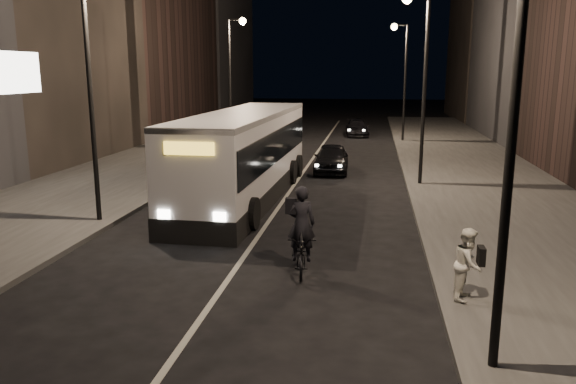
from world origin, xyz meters
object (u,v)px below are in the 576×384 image
(streetlight_left_near, at_px, (96,62))
(streetlight_right_mid, at_px, (419,64))
(streetlight_right_far, at_px, (402,66))
(car_near, at_px, (331,158))
(streetlight_left_far, at_px, (234,66))
(streetlight_right_near, at_px, (501,52))
(car_mid, at_px, (260,143))
(city_bus, at_px, (245,152))
(car_far, at_px, (357,128))
(cyclist_on_bicycle, at_px, (302,244))
(pedestrian_woman, at_px, (468,264))

(streetlight_left_near, bearing_deg, streetlight_right_mid, 36.88)
(streetlight_right_far, distance_m, car_near, 14.21)
(streetlight_left_near, xyz_separation_m, streetlight_left_far, (0.00, 18.00, 0.00))
(streetlight_right_mid, bearing_deg, streetlight_left_near, -143.12)
(streetlight_right_near, bearing_deg, car_mid, 109.34)
(streetlight_right_near, bearing_deg, streetlight_left_far, 112.30)
(city_bus, bearing_deg, car_mid, 100.29)
(streetlight_left_far, distance_m, car_far, 13.17)
(car_mid, bearing_deg, cyclist_on_bicycle, 96.55)
(streetlight_left_far, bearing_deg, streetlight_right_mid, -43.16)
(streetlight_right_near, xyz_separation_m, streetlight_right_mid, (0.00, 16.00, 0.00))
(streetlight_left_far, relative_size, pedestrian_woman, 5.05)
(streetlight_left_near, bearing_deg, car_near, 58.88)
(streetlight_left_near, bearing_deg, city_bus, 51.33)
(streetlight_right_far, bearing_deg, city_bus, -109.72)
(car_mid, bearing_deg, streetlight_right_mid, 125.71)
(streetlight_left_far, distance_m, car_near, 10.67)
(city_bus, xyz_separation_m, pedestrian_woman, (7.20, -9.75, -0.93))
(city_bus, xyz_separation_m, car_mid, (-2.00, 12.78, -1.27))
(streetlight_right_mid, bearing_deg, cyclist_on_bicycle, -107.09)
(streetlight_right_near, bearing_deg, city_bus, 118.70)
(streetlight_left_far, xyz_separation_m, car_far, (7.55, 9.69, -4.75))
(streetlight_right_near, bearing_deg, streetlight_left_near, 143.12)
(city_bus, relative_size, car_near, 3.11)
(city_bus, bearing_deg, streetlight_left_near, -127.27)
(car_mid, bearing_deg, car_far, -127.30)
(streetlight_right_near, height_order, car_mid, streetlight_right_near)
(cyclist_on_bicycle, distance_m, car_near, 14.81)
(streetlight_left_far, bearing_deg, streetlight_left_near, -90.00)
(cyclist_on_bicycle, distance_m, car_mid, 21.76)
(streetlight_right_far, bearing_deg, car_far, 130.18)
(streetlight_right_near, height_order, cyclist_on_bicycle, streetlight_right_near)
(streetlight_right_far, height_order, streetlight_left_far, same)
(streetlight_right_near, relative_size, streetlight_right_far, 1.00)
(streetlight_right_near, distance_m, streetlight_right_far, 32.00)
(city_bus, relative_size, cyclist_on_bicycle, 5.60)
(streetlight_left_far, bearing_deg, car_mid, -17.72)
(car_far, bearing_deg, streetlight_left_near, -110.70)
(car_near, xyz_separation_m, car_far, (0.81, 16.52, -0.10))
(streetlight_left_near, height_order, streetlight_left_far, same)
(streetlight_right_near, bearing_deg, pedestrian_woman, 84.75)
(car_far, bearing_deg, cyclist_on_bicycle, -96.30)
(cyclist_on_bicycle, height_order, pedestrian_woman, cyclist_on_bicycle)
(car_near, height_order, car_far, car_near)
(pedestrian_woman, height_order, car_mid, pedestrian_woman)
(streetlight_left_near, xyz_separation_m, pedestrian_woman, (10.93, -5.09, -4.40))
(streetlight_left_far, relative_size, city_bus, 0.62)
(streetlight_left_far, relative_size, car_far, 1.92)
(streetlight_left_near, distance_m, car_near, 13.84)
(car_far, bearing_deg, streetlight_right_near, -90.46)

